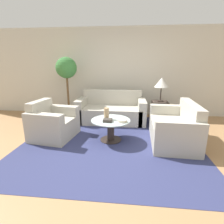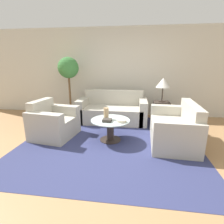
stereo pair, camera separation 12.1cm
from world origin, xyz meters
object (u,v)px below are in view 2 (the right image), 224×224
(potted_plant, at_px, (69,77))
(bowl, at_px, (122,121))
(loveseat, at_px, (176,129))
(book_stack, at_px, (107,120))
(coffee_table, at_px, (110,127))
(vase, at_px, (106,113))
(armchair, at_px, (52,124))
(sofa_main, at_px, (113,111))
(table_lamp, at_px, (163,83))

(potted_plant, xyz_separation_m, bowl, (1.65, -1.59, -0.72))
(loveseat, bearing_deg, book_stack, -78.96)
(coffee_table, distance_m, vase, 0.30)
(coffee_table, bearing_deg, loveseat, 3.44)
(armchair, height_order, loveseat, loveseat)
(sofa_main, height_order, armchair, sofa_main)
(potted_plant, bearing_deg, loveseat, -26.96)
(loveseat, xyz_separation_m, potted_plant, (-2.75, 1.40, 0.92))
(loveseat, height_order, bowl, loveseat)
(sofa_main, relative_size, table_lamp, 2.98)
(armchair, bearing_deg, table_lamp, -55.82)
(armchair, distance_m, vase, 1.24)
(loveseat, bearing_deg, armchair, -86.58)
(coffee_table, distance_m, book_stack, 0.23)
(bowl, distance_m, book_stack, 0.29)
(armchair, height_order, coffee_table, armchair)
(coffee_table, xyz_separation_m, bowl, (0.24, -0.11, 0.19))
(loveseat, distance_m, bowl, 1.13)
(armchair, bearing_deg, sofa_main, -34.95)
(potted_plant, bearing_deg, vase, -47.37)
(sofa_main, relative_size, bowl, 10.22)
(loveseat, distance_m, vase, 1.46)
(sofa_main, bearing_deg, vase, -88.87)
(potted_plant, height_order, book_stack, potted_plant)
(book_stack, bearing_deg, sofa_main, 94.24)
(table_lamp, height_order, vase, table_lamp)
(armchair, bearing_deg, loveseat, -81.14)
(sofa_main, bearing_deg, armchair, -133.01)
(armchair, relative_size, bowl, 5.50)
(potted_plant, relative_size, bowl, 9.62)
(armchair, bearing_deg, potted_plant, 12.64)
(table_lamp, relative_size, book_stack, 3.53)
(armchair, relative_size, book_stack, 5.67)
(sofa_main, height_order, book_stack, sofa_main)
(loveseat, xyz_separation_m, table_lamp, (-0.15, 1.18, 0.80))
(armchair, height_order, book_stack, armchair)
(loveseat, relative_size, vase, 6.13)
(sofa_main, relative_size, vase, 7.82)
(coffee_table, relative_size, bowl, 4.43)
(vase, bearing_deg, sofa_main, 91.13)
(table_lamp, distance_m, bowl, 1.77)
(vase, bearing_deg, potted_plant, 132.63)
(vase, relative_size, bowl, 1.31)
(bowl, xyz_separation_m, book_stack, (-0.29, -0.01, 0.00))
(sofa_main, height_order, vase, sofa_main)
(table_lamp, bearing_deg, bowl, -124.52)
(table_lamp, distance_m, vase, 1.84)
(armchair, xyz_separation_m, bowl, (1.54, -0.16, 0.19))
(table_lamp, bearing_deg, sofa_main, 178.03)
(loveseat, xyz_separation_m, bowl, (-1.09, -0.19, 0.20))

